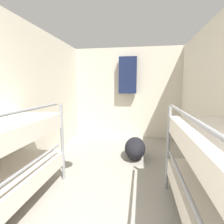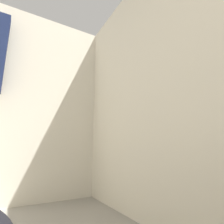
{
  "view_description": "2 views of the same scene",
  "coord_description": "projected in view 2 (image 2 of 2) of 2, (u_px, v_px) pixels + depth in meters",
  "views": [
    {
      "loc": [
        0.36,
        0.23,
        1.33
      ],
      "look_at": [
        -0.06,
        2.77,
        0.95
      ],
      "focal_mm": 28.0,
      "sensor_mm": 36.0,
      "label": 1
    },
    {
      "loc": [
        0.39,
        2.59,
        0.57
      ],
      "look_at": [
        0.81,
        3.32,
        0.76
      ],
      "focal_mm": 28.0,
      "sensor_mm": 36.0,
      "label": 2
    }
  ],
  "objects": []
}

